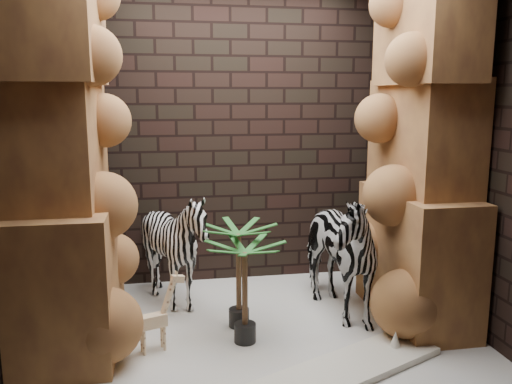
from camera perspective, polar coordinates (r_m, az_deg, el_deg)
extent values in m
plane|color=silver|center=(4.48, -0.43, -14.58)|extent=(3.50, 3.50, 0.00)
plane|color=black|center=(5.31, -2.71, 6.17)|extent=(3.50, 0.00, 3.50)
plane|color=black|center=(2.86, 3.72, 2.52)|extent=(3.50, 0.00, 3.50)
plane|color=black|center=(4.16, -25.02, 4.04)|extent=(0.00, 3.00, 3.00)
plane|color=black|center=(4.69, 21.19, 4.93)|extent=(0.00, 3.00, 3.00)
imported|color=white|center=(4.58, 8.10, -5.16)|extent=(0.79, 1.22, 1.34)
imported|color=white|center=(4.80, -8.74, -6.64)|extent=(1.19, 1.32, 0.99)
cube|color=white|center=(3.83, 8.64, -18.85)|extent=(1.73, 1.10, 0.05)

